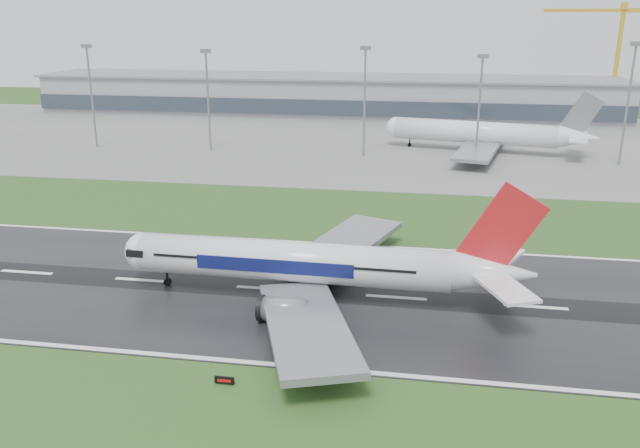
# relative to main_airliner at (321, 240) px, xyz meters

# --- Properties ---
(ground) EXTENTS (520.00, 520.00, 0.00)m
(ground) POSITION_rel_main_airliner_xyz_m (-28.89, 1.61, -9.09)
(ground) COLOR #25481A
(ground) RESTS_ON ground
(runway) EXTENTS (400.00, 45.00, 0.10)m
(runway) POSITION_rel_main_airliner_xyz_m (-28.89, 1.61, -9.04)
(runway) COLOR black
(runway) RESTS_ON ground
(apron) EXTENTS (400.00, 130.00, 0.08)m
(apron) POSITION_rel_main_airliner_xyz_m (-28.89, 126.61, -9.05)
(apron) COLOR slate
(apron) RESTS_ON ground
(terminal) EXTENTS (240.00, 36.00, 15.00)m
(terminal) POSITION_rel_main_airliner_xyz_m (-28.89, 186.61, -1.59)
(terminal) COLOR gray
(terminal) RESTS_ON ground
(main_airliner) EXTENTS (61.89, 59.05, 17.97)m
(main_airliner) POSITION_rel_main_airliner_xyz_m (0.00, 0.00, 0.00)
(main_airliner) COLOR white
(main_airliner) RESTS_ON runway
(parked_airliner) EXTENTS (75.07, 71.65, 18.81)m
(parked_airliner) POSITION_rel_main_airliner_xyz_m (31.42, 113.78, 0.40)
(parked_airliner) COLOR white
(parked_airliner) RESTS_ON apron
(tower_crane) EXTENTS (45.49, 2.93, 44.83)m
(tower_crane) POSITION_rel_main_airliner_xyz_m (90.05, 201.61, 13.33)
(tower_crane) COLOR gold
(tower_crane) RESTS_ON ground
(runway_sign) EXTENTS (2.31, 0.42, 1.04)m
(runway_sign) POSITION_rel_main_airliner_xyz_m (-6.87, -25.32, -8.57)
(runway_sign) COLOR black
(runway_sign) RESTS_ON ground
(floodmast_1) EXTENTS (0.64, 0.64, 30.49)m
(floodmast_1) POSITION_rel_main_airliner_xyz_m (-89.05, 101.61, 6.16)
(floodmast_1) COLOR gray
(floodmast_1) RESTS_ON ground
(floodmast_2) EXTENTS (0.64, 0.64, 29.34)m
(floodmast_2) POSITION_rel_main_airliner_xyz_m (-51.28, 101.61, 5.58)
(floodmast_2) COLOR gray
(floodmast_2) RESTS_ON ground
(floodmast_3) EXTENTS (0.64, 0.64, 30.54)m
(floodmast_3) POSITION_rel_main_airliner_xyz_m (-3.86, 101.61, 6.18)
(floodmast_3) COLOR gray
(floodmast_3) RESTS_ON ground
(floodmast_4) EXTENTS (0.64, 0.64, 28.63)m
(floodmast_4) POSITION_rel_main_airliner_xyz_m (28.69, 101.61, 5.23)
(floodmast_4) COLOR gray
(floodmast_4) RESTS_ON ground
(floodmast_5) EXTENTS (0.64, 0.64, 32.20)m
(floodmast_5) POSITION_rel_main_airliner_xyz_m (68.07, 101.61, 7.01)
(floodmast_5) COLOR gray
(floodmast_5) RESTS_ON ground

